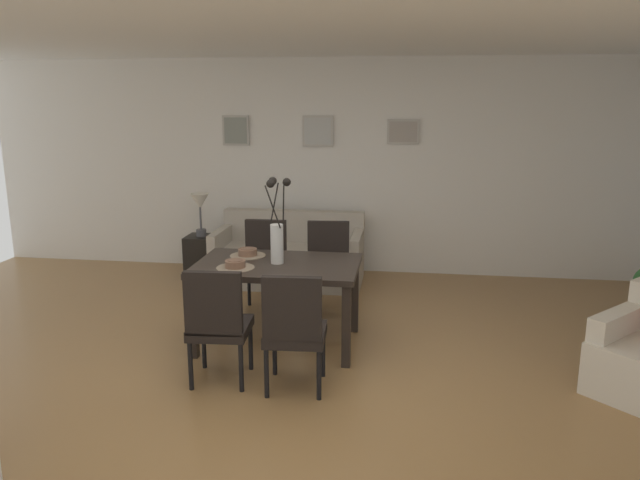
{
  "coord_description": "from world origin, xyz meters",
  "views": [
    {
      "loc": [
        0.79,
        -4.19,
        2.13
      ],
      "look_at": [
        0.07,
        0.88,
        0.93
      ],
      "focal_mm": 34.13,
      "sensor_mm": 36.0,
      "label": 1
    }
  ],
  "objects": [
    {
      "name": "ground_plane",
      "position": [
        0.0,
        0.0,
        0.0
      ],
      "size": [
        9.0,
        9.0,
        0.0
      ],
      "primitive_type": "plane",
      "color": "olive"
    },
    {
      "name": "back_wall_panel",
      "position": [
        0.0,
        3.25,
        1.3
      ],
      "size": [
        9.0,
        0.1,
        2.6
      ],
      "primitive_type": "cube",
      "color": "silver",
      "rests_on": "ground"
    },
    {
      "name": "ceiling_panel",
      "position": [
        0.0,
        0.4,
        2.64
      ],
      "size": [
        9.0,
        7.2,
        0.08
      ],
      "primitive_type": "cube",
      "color": "white"
    },
    {
      "name": "dining_table",
      "position": [
        -0.28,
        0.76,
        0.65
      ],
      "size": [
        1.4,
        0.9,
        0.74
      ],
      "color": "black",
      "rests_on": "ground"
    },
    {
      "name": "dining_chair_near_left",
      "position": [
        -0.56,
        -0.07,
        0.51
      ],
      "size": [
        0.47,
        0.47,
        0.92
      ],
      "color": "black",
      "rests_on": "ground"
    },
    {
      "name": "dining_chair_near_right",
      "position": [
        -0.6,
        1.61,
        0.51
      ],
      "size": [
        0.45,
        0.45,
        0.92
      ],
      "color": "black",
      "rests_on": "ground"
    },
    {
      "name": "dining_chair_far_left",
      "position": [
        0.02,
        -0.11,
        0.51
      ],
      "size": [
        0.47,
        0.47,
        0.92
      ],
      "color": "black",
      "rests_on": "ground"
    },
    {
      "name": "dining_chair_far_right",
      "position": [
        0.04,
        1.63,
        0.51
      ],
      "size": [
        0.47,
        0.47,
        0.92
      ],
      "color": "black",
      "rests_on": "ground"
    },
    {
      "name": "centerpiece_vase",
      "position": [
        -0.28,
        0.76,
        1.02
      ],
      "size": [
        0.21,
        0.23,
        0.73
      ],
      "color": "silver",
      "rests_on": "dining_table"
    },
    {
      "name": "placemat_near_left",
      "position": [
        -0.6,
        0.56,
        0.74
      ],
      "size": [
        0.32,
        0.32,
        0.01
      ],
      "primitive_type": "cylinder",
      "color": "#7F705B",
      "rests_on": "dining_table"
    },
    {
      "name": "bowl_near_left",
      "position": [
        -0.6,
        0.56,
        0.78
      ],
      "size": [
        0.17,
        0.17,
        0.07
      ],
      "color": "brown",
      "rests_on": "dining_table"
    },
    {
      "name": "placemat_near_right",
      "position": [
        -0.6,
        0.96,
        0.74
      ],
      "size": [
        0.32,
        0.32,
        0.01
      ],
      "primitive_type": "cylinder",
      "color": "#7F705B",
      "rests_on": "dining_table"
    },
    {
      "name": "bowl_near_right",
      "position": [
        -0.6,
        0.96,
        0.78
      ],
      "size": [
        0.17,
        0.17,
        0.07
      ],
      "color": "brown",
      "rests_on": "dining_table"
    },
    {
      "name": "sofa",
      "position": [
        -0.54,
        2.63,
        0.28
      ],
      "size": [
        1.71,
        0.84,
        0.8
      ],
      "color": "#B2A899",
      "rests_on": "ground"
    },
    {
      "name": "side_table",
      "position": [
        -1.61,
        2.62,
        0.26
      ],
      "size": [
        0.36,
        0.36,
        0.52
      ],
      "primitive_type": "cube",
      "color": "black",
      "rests_on": "ground"
    },
    {
      "name": "table_lamp",
      "position": [
        -1.61,
        2.62,
        0.89
      ],
      "size": [
        0.22,
        0.22,
        0.51
      ],
      "color": "#4C4C51",
      "rests_on": "side_table"
    },
    {
      "name": "framed_picture_left",
      "position": [
        -1.31,
        3.18,
        1.74
      ],
      "size": [
        0.33,
        0.03,
        0.37
      ],
      "color": "#B2ADA3"
    },
    {
      "name": "framed_picture_center",
      "position": [
        -0.28,
        3.18,
        1.74
      ],
      "size": [
        0.37,
        0.03,
        0.37
      ],
      "color": "#B2ADA3"
    },
    {
      "name": "framed_picture_right",
      "position": [
        0.74,
        3.18,
        1.74
      ],
      "size": [
        0.38,
        0.03,
        0.29
      ],
      "color": "#B2ADA3"
    }
  ]
}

